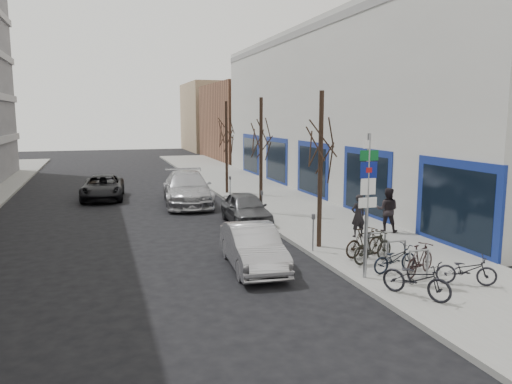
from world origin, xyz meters
TOP-DOWN VIEW (x-y plane):
  - ground at (0.00, 0.00)m, footprint 120.00×120.00m
  - sidewalk_east at (4.50, 10.00)m, footprint 5.00×70.00m
  - commercial_building at (17.00, 16.00)m, footprint 20.00×32.00m
  - brick_building_far at (13.00, 40.00)m, footprint 12.00×14.00m
  - tan_building_far at (13.50, 55.00)m, footprint 13.00×12.00m
  - highway_sign_pole at (2.40, -0.01)m, footprint 0.55×0.10m
  - bike_rack at (3.80, 0.60)m, footprint 0.66×2.26m
  - tree_near at (2.60, 3.50)m, footprint 1.80×1.80m
  - tree_mid at (2.60, 10.00)m, footprint 1.80×1.80m
  - tree_far at (2.60, 16.50)m, footprint 1.80×1.80m
  - meter_front at (2.15, 3.00)m, footprint 0.10×0.08m
  - meter_mid at (2.15, 8.50)m, footprint 0.10×0.08m
  - meter_back at (2.15, 14.00)m, footprint 0.10×0.08m
  - bike_near_left at (2.85, -1.74)m, footprint 1.40×1.85m
  - bike_near_right at (3.99, -0.30)m, footprint 1.60×1.16m
  - bike_mid_curb at (3.50, 0.20)m, footprint 1.59×0.69m
  - bike_mid_inner at (3.37, 1.22)m, footprint 1.75×0.96m
  - bike_far_curb at (4.69, -1.36)m, footprint 1.60×1.18m
  - bike_far_inner at (3.47, 1.89)m, footprint 1.68×0.85m
  - parked_car_front at (-0.20, 2.25)m, footprint 1.72×4.17m
  - parked_car_mid at (1.40, 8.47)m, footprint 1.70×4.04m
  - parked_car_back at (-0.20, 14.00)m, footprint 2.94×6.13m
  - lane_car at (-4.45, 17.13)m, footprint 2.58×4.98m
  - pedestrian_near at (4.59, 4.35)m, footprint 0.62×0.43m
  - pedestrian_far at (6.10, 4.77)m, footprint 0.79×0.74m

SIDE VIEW (x-z plane):
  - ground at x=0.00m, z-range 0.00..0.00m
  - sidewalk_east at x=4.50m, z-range 0.00..0.15m
  - bike_mid_curb at x=3.50m, z-range 0.15..1.09m
  - bike_near_right at x=3.99m, z-range 0.15..1.10m
  - bike_far_curb at x=4.69m, z-range 0.15..1.11m
  - bike_far_inner at x=3.47m, z-range 0.15..1.13m
  - bike_mid_inner at x=3.37m, z-range 0.15..1.17m
  - bike_rack at x=3.80m, z-range 0.24..1.07m
  - lane_car at x=-4.45m, z-range 0.00..1.34m
  - parked_car_front at x=-0.20m, z-range 0.00..1.34m
  - parked_car_mid at x=1.40m, z-range 0.00..1.36m
  - bike_near_left at x=2.85m, z-range 0.15..1.26m
  - parked_car_back at x=-0.20m, z-range 0.00..1.72m
  - meter_front at x=2.15m, z-range 0.28..1.55m
  - meter_mid at x=2.15m, z-range 0.28..1.55m
  - meter_back at x=2.15m, z-range 0.28..1.55m
  - pedestrian_near at x=4.59m, z-range 0.15..1.77m
  - pedestrian_far at x=6.10m, z-range 0.15..1.91m
  - highway_sign_pole at x=2.40m, z-range 0.36..4.56m
  - brick_building_far at x=13.00m, z-range 0.00..8.00m
  - tree_near at x=2.60m, z-range 1.35..6.85m
  - tree_mid at x=2.60m, z-range 1.35..6.85m
  - tree_far at x=2.60m, z-range 1.35..6.85m
  - tan_building_far at x=13.50m, z-range 0.00..9.00m
  - commercial_building at x=17.00m, z-range 0.00..10.00m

